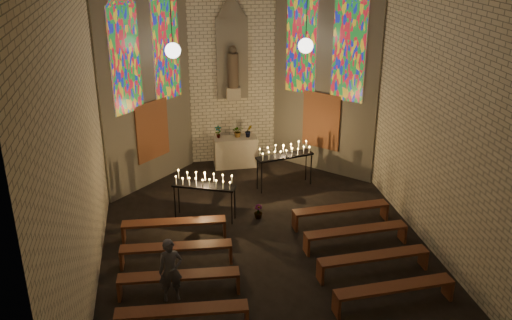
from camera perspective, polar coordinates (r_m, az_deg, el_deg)
The scene contains 18 objects.
floor at distance 14.19m, azimuth 1.13°, elevation -9.19°, with size 12.00×12.00×0.00m, color black.
room at distance 15.82m, azimuth -1.14°, elevation 8.88°, with size 8.22×12.43×7.00m.
altar at distance 18.78m, azimuth -2.06°, elevation 0.83°, with size 1.40×0.60×1.00m, color #C2B69E.
flower_vase_left at distance 18.53m, azimuth -3.81°, elevation 2.83°, with size 0.22×0.15×0.41m, color #4C723F.
flower_vase_center at distance 18.59m, azimuth -1.82°, elevation 2.89°, with size 0.35×0.30×0.39m, color #4C723F.
flower_vase_right at distance 18.57m, azimuth -0.75°, elevation 2.92°, with size 0.23×0.18×0.42m, color #4C723F.
aisle_flower_pot at distance 15.60m, azimuth 0.23°, elevation -5.19°, with size 0.22×0.22×0.40m, color #4C723F.
votive_stand_left at distance 15.26m, azimuth -5.22°, elevation -2.29°, with size 1.73×1.02×1.25m.
votive_stand_right at distance 17.07m, azimuth 2.90°, elevation 0.70°, with size 1.81×0.80×1.29m.
pew_left_0 at distance 14.71m, azimuth -8.20°, elevation -6.37°, with size 2.63×0.53×0.50m.
pew_right_0 at distance 15.40m, azimuth 8.48°, elevation -4.97°, with size 2.63×0.53×0.50m.
pew_left_1 at distance 13.67m, azimuth -7.98°, elevation -8.79°, with size 2.63×0.53×0.50m.
pew_right_1 at distance 14.41m, azimuth 9.96°, elevation -7.14°, with size 2.63×0.53×0.50m.
pew_left_2 at distance 12.66m, azimuth -7.72°, elevation -11.61°, with size 2.63×0.53×0.50m.
pew_right_2 at distance 13.46m, azimuth 11.66°, elevation -9.62°, with size 2.63×0.53×0.50m.
pew_left_3 at distance 11.68m, azimuth -7.41°, elevation -14.90°, with size 2.63×0.53×0.50m.
pew_right_3 at distance 12.55m, azimuth 13.65°, elevation -12.46°, with size 2.63×0.53×0.50m.
visitor at distance 12.36m, azimuth -8.52°, elevation -10.86°, with size 0.52×0.34×1.43m, color #484751.
Camera 1 is at (-2.37, -11.81, 7.51)m, focal length 40.00 mm.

